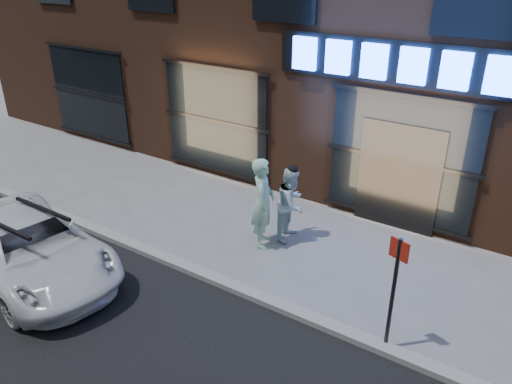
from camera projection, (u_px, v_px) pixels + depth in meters
ground at (311, 322)px, 8.38m from camera, size 90.00×90.00×0.00m
curb at (312, 319)px, 8.36m from camera, size 60.00×0.25×0.12m
man_bowtie at (263, 203)px, 10.21m from camera, size 0.74×0.84×1.94m
man_cap at (291, 204)px, 10.53m from camera, size 0.69×0.85×1.62m
white_suv at (30, 247)px, 9.38m from camera, size 4.57×2.74×1.19m
sign_post at (394, 285)px, 7.32m from camera, size 0.31×0.12×1.99m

